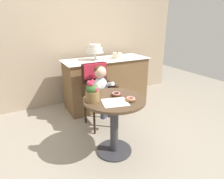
{
  "coord_description": "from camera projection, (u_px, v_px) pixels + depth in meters",
  "views": [
    {
      "loc": [
        -0.97,
        -1.75,
        1.56
      ],
      "look_at": [
        0.05,
        0.15,
        0.77
      ],
      "focal_mm": 30.52,
      "sensor_mm": 36.0,
      "label": 1
    }
  ],
  "objects": [
    {
      "name": "donut_front",
      "position": [
        116.0,
        94.0,
        2.24
      ],
      "size": [
        0.12,
        0.12,
        0.04
      ],
      "color": "#4C2D19",
      "rests_on": "cafe_table"
    },
    {
      "name": "seated_child",
      "position": [
        101.0,
        85.0,
        2.73
      ],
      "size": [
        0.27,
        0.32,
        0.73
      ],
      "color": "silver",
      "rests_on": "ground"
    },
    {
      "name": "donut_mid",
      "position": [
        131.0,
        99.0,
        2.1
      ],
      "size": [
        0.11,
        0.11,
        0.04
      ],
      "color": "#936033",
      "rests_on": "cafe_table"
    },
    {
      "name": "cafe_table",
      "position": [
        114.0,
        115.0,
        2.24
      ],
      "size": [
        0.72,
        0.72,
        0.72
      ],
      "color": "#4C3826",
      "rests_on": "ground"
    },
    {
      "name": "display_counter",
      "position": [
        106.0,
        82.0,
        3.58
      ],
      "size": [
        1.56,
        0.62,
        0.9
      ],
      "color": "brown",
      "rests_on": "ground"
    },
    {
      "name": "tiered_cake_stand",
      "position": [
        95.0,
        50.0,
        3.27
      ],
      "size": [
        0.3,
        0.3,
        0.27
      ],
      "color": "silver",
      "rests_on": "display_counter"
    },
    {
      "name": "round_layer_cake",
      "position": [
        117.0,
        55.0,
        3.48
      ],
      "size": [
        0.18,
        0.18,
        0.13
      ],
      "color": "beige",
      "rests_on": "display_counter"
    },
    {
      "name": "paper_napkin",
      "position": [
        115.0,
        102.0,
        2.06
      ],
      "size": [
        0.32,
        0.3,
        0.0
      ],
      "primitive_type": "cube",
      "rotation": [
        0.0,
        0.0,
        -0.24
      ],
      "color": "white",
      "rests_on": "cafe_table"
    },
    {
      "name": "ground_plane",
      "position": [
        114.0,
        151.0,
        2.42
      ],
      "size": [
        8.0,
        8.0,
        0.0
      ],
      "primitive_type": "plane",
      "color": "gray"
    },
    {
      "name": "wicker_chair",
      "position": [
        97.0,
        85.0,
        2.87
      ],
      "size": [
        0.42,
        0.45,
        0.95
      ],
      "rotation": [
        0.0,
        0.0,
        0.01
      ],
      "color": "#332114",
      "rests_on": "ground"
    },
    {
      "name": "flower_vase",
      "position": [
        92.0,
        92.0,
        2.06
      ],
      "size": [
        0.15,
        0.15,
        0.24
      ],
      "color": "brown",
      "rests_on": "cafe_table"
    },
    {
      "name": "back_wall",
      "position": [
        66.0,
        32.0,
        3.48
      ],
      "size": [
        4.8,
        0.1,
        2.7
      ],
      "primitive_type": "cube",
      "color": "tan",
      "rests_on": "ground"
    }
  ]
}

